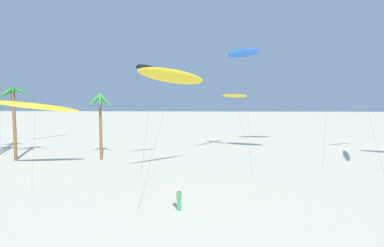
{
  "coord_description": "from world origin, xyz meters",
  "views": [
    {
      "loc": [
        -0.37,
        -4.22,
        8.41
      ],
      "look_at": [
        -1.18,
        18.6,
        6.44
      ],
      "focal_mm": 35.79,
      "sensor_mm": 36.0,
      "label": 1
    }
  ],
  "objects_px": {
    "flying_kite_7": "(234,96)",
    "flying_kite_10": "(36,106)",
    "palm_tree_4": "(100,106)",
    "palm_tree_2": "(14,100)",
    "flying_kite_1": "(245,53)",
    "person_near_right": "(179,198)",
    "flying_kite_9": "(154,72)",
    "flying_kite_6": "(173,76)"
  },
  "relations": [
    {
      "from": "palm_tree_2",
      "to": "flying_kite_9",
      "type": "bearing_deg",
      "value": -12.41
    },
    {
      "from": "flying_kite_9",
      "to": "person_near_right",
      "type": "height_order",
      "value": "flying_kite_9"
    },
    {
      "from": "palm_tree_2",
      "to": "flying_kite_1",
      "type": "height_order",
      "value": "flying_kite_1"
    },
    {
      "from": "flying_kite_7",
      "to": "person_near_right",
      "type": "height_order",
      "value": "flying_kite_7"
    },
    {
      "from": "palm_tree_4",
      "to": "flying_kite_9",
      "type": "xyz_separation_m",
      "value": [
        7.17,
        -4.39,
        3.89
      ]
    },
    {
      "from": "flying_kite_7",
      "to": "flying_kite_1",
      "type": "bearing_deg",
      "value": -84.56
    },
    {
      "from": "flying_kite_9",
      "to": "person_near_right",
      "type": "bearing_deg",
      "value": -76.12
    },
    {
      "from": "flying_kite_1",
      "to": "flying_kite_9",
      "type": "relative_size",
      "value": 1.21
    },
    {
      "from": "palm_tree_2",
      "to": "flying_kite_6",
      "type": "relative_size",
      "value": 0.75
    },
    {
      "from": "flying_kite_7",
      "to": "flying_kite_10",
      "type": "relative_size",
      "value": 0.97
    },
    {
      "from": "person_near_right",
      "to": "flying_kite_7",
      "type": "bearing_deg",
      "value": 77.9
    },
    {
      "from": "flying_kite_10",
      "to": "flying_kite_7",
      "type": "bearing_deg",
      "value": 37.57
    },
    {
      "from": "flying_kite_1",
      "to": "palm_tree_2",
      "type": "bearing_deg",
      "value": -177.62
    },
    {
      "from": "palm_tree_4",
      "to": "flying_kite_10",
      "type": "relative_size",
      "value": 0.98
    },
    {
      "from": "palm_tree_2",
      "to": "flying_kite_7",
      "type": "relative_size",
      "value": 1.12
    },
    {
      "from": "flying_kite_6",
      "to": "flying_kite_7",
      "type": "xyz_separation_m",
      "value": [
        6.92,
        18.6,
        -2.0
      ]
    },
    {
      "from": "flying_kite_9",
      "to": "person_near_right",
      "type": "xyz_separation_m",
      "value": [
        3.75,
        -15.18,
        -9.53
      ]
    },
    {
      "from": "palm_tree_2",
      "to": "palm_tree_4",
      "type": "distance_m",
      "value": 10.37
    },
    {
      "from": "flying_kite_6",
      "to": "flying_kite_9",
      "type": "xyz_separation_m",
      "value": [
        -2.65,
        6.65,
        0.7
      ]
    },
    {
      "from": "palm_tree_4",
      "to": "flying_kite_10",
      "type": "distance_m",
      "value": 9.4
    },
    {
      "from": "palm_tree_2",
      "to": "person_near_right",
      "type": "height_order",
      "value": "palm_tree_2"
    },
    {
      "from": "flying_kite_1",
      "to": "flying_kite_10",
      "type": "relative_size",
      "value": 1.67
    },
    {
      "from": "flying_kite_1",
      "to": "flying_kite_6",
      "type": "xyz_separation_m",
      "value": [
        -7.58,
        -11.65,
        -3.18
      ]
    },
    {
      "from": "flying_kite_9",
      "to": "flying_kite_10",
      "type": "bearing_deg",
      "value": -160.14
    },
    {
      "from": "palm_tree_2",
      "to": "flying_kite_7",
      "type": "xyz_separation_m",
      "value": [
        27.07,
        8.1,
        0.43
      ]
    },
    {
      "from": "flying_kite_6",
      "to": "palm_tree_4",
      "type": "bearing_deg",
      "value": 131.68
    },
    {
      "from": "flying_kite_7",
      "to": "person_near_right",
      "type": "bearing_deg",
      "value": -102.1
    },
    {
      "from": "palm_tree_2",
      "to": "flying_kite_6",
      "type": "height_order",
      "value": "flying_kite_6"
    },
    {
      "from": "flying_kite_1",
      "to": "person_near_right",
      "type": "relative_size",
      "value": 8.71
    },
    {
      "from": "palm_tree_4",
      "to": "flying_kite_10",
      "type": "xyz_separation_m",
      "value": [
        -4.09,
        -8.46,
        0.36
      ]
    },
    {
      "from": "flying_kite_9",
      "to": "flying_kite_6",
      "type": "bearing_deg",
      "value": -68.27
    },
    {
      "from": "flying_kite_1",
      "to": "flying_kite_9",
      "type": "bearing_deg",
      "value": -153.95
    },
    {
      "from": "palm_tree_4",
      "to": "person_near_right",
      "type": "bearing_deg",
      "value": -60.82
    },
    {
      "from": "flying_kite_10",
      "to": "palm_tree_2",
      "type": "bearing_deg",
      "value": 128.21
    },
    {
      "from": "flying_kite_6",
      "to": "flying_kite_9",
      "type": "bearing_deg",
      "value": 111.73
    },
    {
      "from": "palm_tree_2",
      "to": "flying_kite_9",
      "type": "distance_m",
      "value": 18.19
    },
    {
      "from": "palm_tree_2",
      "to": "flying_kite_10",
      "type": "distance_m",
      "value": 10.09
    },
    {
      "from": "flying_kite_6",
      "to": "palm_tree_2",
      "type": "bearing_deg",
      "value": 152.48
    },
    {
      "from": "flying_kite_1",
      "to": "flying_kite_10",
      "type": "height_order",
      "value": "flying_kite_1"
    },
    {
      "from": "palm_tree_4",
      "to": "flying_kite_9",
      "type": "distance_m",
      "value": 9.27
    },
    {
      "from": "palm_tree_2",
      "to": "palm_tree_4",
      "type": "xyz_separation_m",
      "value": [
        10.33,
        0.53,
        -0.76
      ]
    },
    {
      "from": "flying_kite_7",
      "to": "flying_kite_10",
      "type": "bearing_deg",
      "value": -142.43
    }
  ]
}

